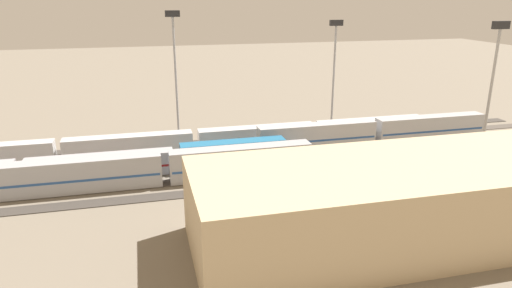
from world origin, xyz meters
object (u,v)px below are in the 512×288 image
Objects in this scene: light_mast_1 at (493,77)px; light_mast_2 at (334,60)px; train_on_track_1 at (195,141)px; maintenance_shed at (399,201)px; light_mast_0 at (175,58)px; train_on_track_3 at (87,167)px; train_on_track_2 at (375,132)px; train_on_track_4 at (165,168)px.

light_mast_1 is 32.97m from light_mast_2.
train_on_track_1 is 43.85m from maintenance_shed.
maintenance_shed is at bearing 76.55° from light_mast_2.
light_mast_1 is at bearing 115.13° from light_mast_2.
light_mast_0 is 53.99m from maintenance_shed.
light_mast_2 is (-49.37, -17.54, 13.13)m from train_on_track_3.
light_mast_2 is at bearing -160.44° from train_on_track_3.
train_on_track_3 is at bearing 49.26° from light_mast_0.
light_mast_2 is at bearing 177.76° from light_mast_0.
light_mast_2 reaches higher than train_on_track_2.
train_on_track_3 is at bearing -10.99° from light_mast_1.
train_on_track_3 is 1.35× the size of maintenance_shed.
light_mast_1 reaches higher than train_on_track_4.
train_on_track_2 is 41.84m from light_mast_0.
train_on_track_2 reaches higher than train_on_track_3.
train_on_track_2 is 0.96× the size of maintenance_shed.
light_mast_1 is (-51.25, 7.31, 13.24)m from train_on_track_4.
train_on_track_3 is (53.23, 5.00, -0.51)m from train_on_track_2.
maintenance_shed is (-19.63, 39.11, 2.82)m from train_on_track_1.
train_on_track_3 is at bearing -37.30° from maintenance_shed.
train_on_track_4 is at bearing 157.58° from train_on_track_3.
light_mast_0 reaches higher than train_on_track_4.
train_on_track_2 is at bearing -113.76° from maintenance_shed.
train_on_track_4 is at bearing 66.68° from train_on_track_1.
train_on_track_2 is at bearing -166.33° from train_on_track_4.
light_mast_1 is at bearing 171.88° from train_on_track_4.
light_mast_1 reaches higher than maintenance_shed.
train_on_track_4 is 1.85× the size of light_mast_0.
light_mast_1 reaches higher than light_mast_2.
train_on_track_3 is 21.10m from train_on_track_1.
light_mast_0 reaches higher than light_mast_2.
train_on_track_1 is 1.94× the size of maintenance_shed.
train_on_track_4 is 16.34m from train_on_track_1.
train_on_track_2 is at bearing 159.50° from light_mast_0.
light_mast_0 is (37.01, -13.84, 13.77)m from train_on_track_2.
train_on_track_4 reaches higher than train_on_track_3.
maintenance_shed is (25.16, 16.80, -11.00)m from light_mast_1.
light_mast_0 is 56.51m from light_mast_1.
light_mast_1 is at bearing 146.55° from light_mast_0.
light_mast_0 is at bearing -20.50° from train_on_track_2.
light_mast_2 reaches higher than train_on_track_1.
train_on_track_2 is at bearing -59.64° from light_mast_1.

